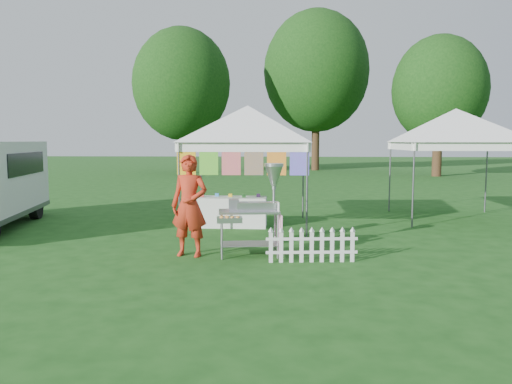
{
  "coord_description": "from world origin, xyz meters",
  "views": [
    {
      "loc": [
        1.0,
        -8.85,
        2.13
      ],
      "look_at": [
        0.36,
        1.18,
        1.1
      ],
      "focal_mm": 35.0,
      "sensor_mm": 36.0,
      "label": 1
    }
  ],
  "objects": [
    {
      "name": "picket_fence",
      "position": [
        1.43,
        -0.19,
        0.29
      ],
      "size": [
        1.61,
        0.18,
        0.56
      ],
      "rotation": [
        0.0,
        0.0,
        0.1
      ],
      "color": "silver",
      "rests_on": "ground"
    },
    {
      "name": "tree_mid",
      "position": [
        3.0,
        28.0,
        7.14
      ],
      "size": [
        7.6,
        7.6,
        11.52
      ],
      "color": "#3E2616",
      "rests_on": "ground"
    },
    {
      "name": "display_table",
      "position": [
        -0.43,
        3.41,
        0.37
      ],
      "size": [
        1.8,
        0.7,
        0.74
      ],
      "primitive_type": "cube",
      "color": "white",
      "rests_on": "ground"
    },
    {
      "name": "canopy_main",
      "position": [
        0.0,
        3.49,
        2.99
      ],
      "size": [
        4.24,
        4.24,
        3.45
      ],
      "color": "#59595E",
      "rests_on": "ground"
    },
    {
      "name": "tree_left",
      "position": [
        -6.0,
        24.0,
        5.83
      ],
      "size": [
        6.4,
        6.4,
        9.53
      ],
      "color": "#3E2616",
      "rests_on": "ground"
    },
    {
      "name": "donut_cart",
      "position": [
        0.47,
        0.24,
        1.01
      ],
      "size": [
        1.25,
        1.0,
        1.72
      ],
      "rotation": [
        0.0,
        0.0,
        0.15
      ],
      "color": "gray",
      "rests_on": "ground"
    },
    {
      "name": "vendor",
      "position": [
        -0.81,
        0.16,
        0.94
      ],
      "size": [
        0.75,
        0.56,
        1.89
      ],
      "primitive_type": "imported",
      "rotation": [
        0.0,
        0.0,
        -0.17
      ],
      "color": "#B02A15",
      "rests_on": "ground"
    },
    {
      "name": "canopy_right",
      "position": [
        5.5,
        5.0,
        2.99
      ],
      "size": [
        4.24,
        4.24,
        3.45
      ],
      "color": "#59595E",
      "rests_on": "ground"
    },
    {
      "name": "tree_right",
      "position": [
        10.0,
        22.0,
        5.18
      ],
      "size": [
        5.6,
        5.6,
        8.42
      ],
      "color": "#3E2616",
      "rests_on": "ground"
    },
    {
      "name": "ground",
      "position": [
        0.0,
        0.0,
        0.0
      ],
      "size": [
        120.0,
        120.0,
        0.0
      ],
      "primitive_type": "plane",
      "color": "#1A4814",
      "rests_on": "ground"
    }
  ]
}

